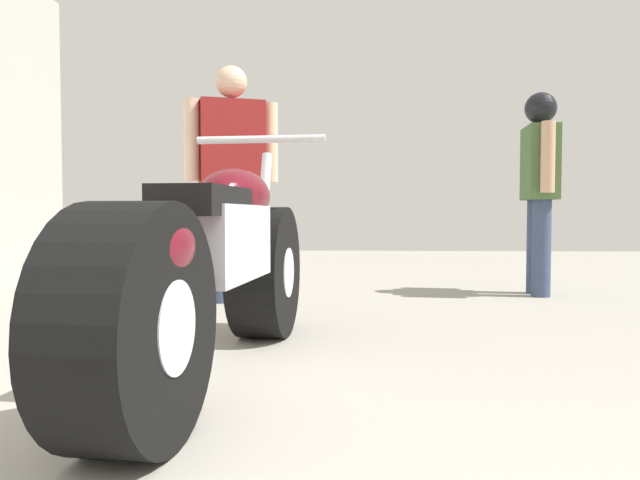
% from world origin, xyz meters
% --- Properties ---
extents(ground_plane, '(15.50, 15.50, 0.00)m').
position_xyz_m(ground_plane, '(0.00, 3.23, 0.00)').
color(ground_plane, '#9E998E').
extents(motorcycle_maroon_cruiser, '(0.68, 2.30, 1.07)m').
position_xyz_m(motorcycle_maroon_cruiser, '(-0.51, 2.50, 0.44)').
color(motorcycle_maroon_cruiser, black).
rests_on(motorcycle_maroon_cruiser, ground_plane).
extents(mechanic_in_blue, '(0.70, 0.40, 1.76)m').
position_xyz_m(mechanic_in_blue, '(-0.85, 4.62, 1.00)').
color(mechanic_in_blue, '#2D3851').
rests_on(mechanic_in_blue, ground_plane).
extents(mechanic_with_helmet, '(0.27, 0.65, 1.64)m').
position_xyz_m(mechanic_with_helmet, '(1.58, 5.11, 0.99)').
color(mechanic_with_helmet, '#384766').
rests_on(mechanic_with_helmet, ground_plane).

